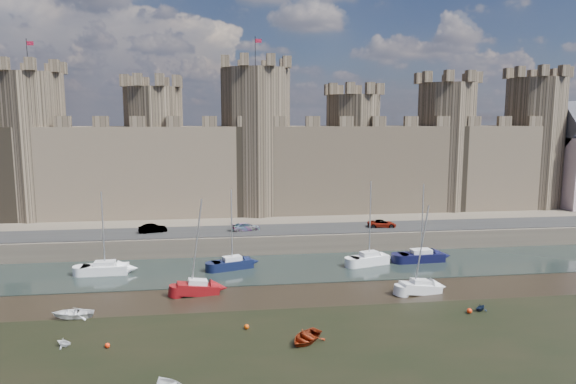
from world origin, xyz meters
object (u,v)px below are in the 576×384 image
sailboat_0 (105,268)px  sailboat_3 (421,256)px  car_1 (153,228)px  sailboat_1 (232,263)px  sailboat_5 (420,287)px  car_3 (382,224)px  car_2 (246,227)px  sailboat_4 (198,287)px  sailboat_2 (369,259)px

sailboat_0 → sailboat_3: 37.93m
car_1 → sailboat_3: 35.23m
sailboat_1 → sailboat_5: 21.83m
sailboat_3 → car_3: bearing=100.8°
sailboat_1 → sailboat_5: bearing=-48.2°
car_2 → sailboat_5: (16.84, -20.42, -2.39)m
car_3 → sailboat_5: bearing=179.1°
sailboat_0 → sailboat_4: size_ratio=0.96×
sailboat_4 → sailboat_5: (22.60, -2.57, -0.06)m
car_1 → sailboat_0: 11.14m
car_2 → car_3: car_2 is taller
car_2 → sailboat_3: bearing=-127.2°
car_1 → sailboat_5: (29.28, -20.78, -2.43)m
car_1 → sailboat_0: sailboat_0 is taller
sailboat_5 → car_1: bearing=135.9°
car_3 → sailboat_2: bearing=159.9°
car_1 → sailboat_0: size_ratio=0.39×
sailboat_3 → sailboat_5: size_ratio=1.06×
car_2 → sailboat_4: size_ratio=0.40×
car_3 → sailboat_4: 30.52m
sailboat_0 → sailboat_4: sailboat_4 is taller
car_1 → sailboat_0: (-4.15, -10.07, -2.35)m
sailboat_0 → sailboat_2: 31.10m
sailboat_4 → sailboat_1: bearing=58.1°
sailboat_2 → car_1: bearing=142.8°
car_1 → sailboat_1: sailboat_1 is taller
sailboat_2 → sailboat_3: sailboat_2 is taller
sailboat_2 → sailboat_1: bearing=162.3°
sailboat_1 → car_3: bearing=5.1°
sailboat_1 → sailboat_2: size_ratio=0.93×
car_2 → sailboat_5: bearing=-154.0°
sailboat_0 → sailboat_1: sailboat_0 is taller
sailboat_0 → sailboat_4: (10.83, -8.14, -0.03)m
sailboat_0 → sailboat_2: bearing=-2.1°
sailboat_2 → sailboat_4: bearing=-175.0°
sailboat_1 → sailboat_0: bearing=162.4°
sailboat_0 → sailboat_3: sailboat_3 is taller
car_2 → car_3: size_ratio=0.98×
sailboat_2 → car_3: bearing=48.0°
sailboat_0 → sailboat_4: 13.55m
car_1 → sailboat_5: sailboat_5 is taller
car_2 → car_3: 19.15m
car_1 → sailboat_5: bearing=-139.6°
car_3 → sailboat_3: (2.20, -9.02, -2.30)m
sailboat_1 → sailboat_3: (23.42, 0.15, -0.00)m
sailboat_4 → sailboat_2: bearing=13.3°
sailboat_0 → sailboat_1: 14.51m
car_2 → car_3: (19.14, -0.36, -0.01)m
car_1 → sailboat_4: 19.54m
sailboat_2 → sailboat_4: 21.76m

